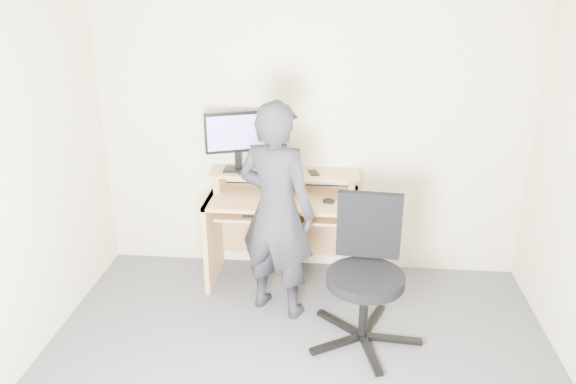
% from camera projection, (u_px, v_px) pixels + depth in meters
% --- Properties ---
extents(back_wall, '(3.50, 0.02, 2.50)m').
position_uv_depth(back_wall, '(311.00, 126.00, 4.53)').
color(back_wall, beige).
rests_on(back_wall, ground).
extents(desk, '(1.20, 0.60, 0.91)m').
position_uv_depth(desk, '(284.00, 216.00, 4.60)').
color(desk, tan).
rests_on(desk, ground).
extents(monitor, '(0.49, 0.21, 0.49)m').
position_uv_depth(monitor, '(237.00, 136.00, 4.45)').
color(monitor, black).
rests_on(monitor, desk).
extents(external_drive, '(0.07, 0.13, 0.20)m').
position_uv_depth(external_drive, '(282.00, 158.00, 4.55)').
color(external_drive, black).
rests_on(external_drive, desk).
extents(travel_mug, '(0.09, 0.09, 0.18)m').
position_uv_depth(travel_mug, '(295.00, 162.00, 4.47)').
color(travel_mug, silver).
rests_on(travel_mug, desk).
extents(smartphone, '(0.10, 0.14, 0.01)m').
position_uv_depth(smartphone, '(314.00, 173.00, 4.49)').
color(smartphone, black).
rests_on(smartphone, desk).
extents(charger, '(0.05, 0.05, 0.03)m').
position_uv_depth(charger, '(241.00, 172.00, 4.47)').
color(charger, black).
rests_on(charger, desk).
extents(headphones, '(0.16, 0.15, 0.06)m').
position_uv_depth(headphones, '(274.00, 168.00, 4.60)').
color(headphones, silver).
rests_on(headphones, desk).
extents(keyboard, '(0.49, 0.27, 0.03)m').
position_uv_depth(keyboard, '(271.00, 210.00, 4.41)').
color(keyboard, black).
rests_on(keyboard, desk).
extents(mouse, '(0.10, 0.07, 0.04)m').
position_uv_depth(mouse, '(329.00, 201.00, 4.32)').
color(mouse, black).
rests_on(mouse, desk).
extents(office_chair, '(0.78, 0.80, 1.00)m').
position_uv_depth(office_chair, '(366.00, 267.00, 3.81)').
color(office_chair, black).
rests_on(office_chair, ground).
extents(person, '(0.70, 0.58, 1.62)m').
position_uv_depth(person, '(276.00, 211.00, 4.03)').
color(person, black).
rests_on(person, ground).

